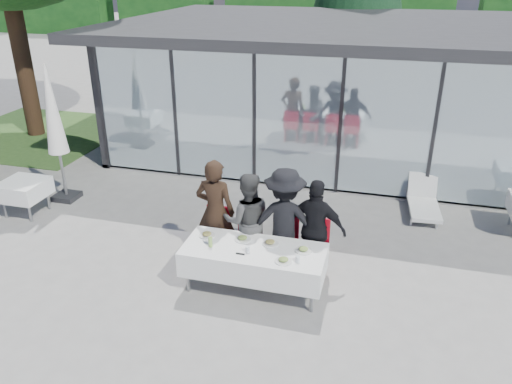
{
  "coord_description": "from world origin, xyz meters",
  "views": [
    {
      "loc": [
        1.99,
        -6.57,
        4.83
      ],
      "look_at": [
        -0.11,
        1.2,
        1.14
      ],
      "focal_mm": 35.0,
      "sensor_mm": 36.0,
      "label": 1
    }
  ],
  "objects_px": {
    "plate_d": "(303,250)",
    "plate_c": "(270,243)",
    "diner_chair_b": "(249,235)",
    "market_umbrella": "(53,117)",
    "diner_b": "(247,220)",
    "plate_extra": "(283,260)",
    "juice_bottle": "(210,242)",
    "spare_table_left": "(24,189)",
    "diner_chair_a": "(217,231)",
    "plate_b": "(243,238)",
    "diner_chair_d": "(315,244)",
    "plate_a": "(207,234)",
    "lounger": "(423,201)",
    "diner_c": "(284,221)",
    "dining_table": "(254,260)",
    "folded_eyeglasses": "(240,254)",
    "diner_d": "(316,229)",
    "diner_a": "(215,211)",
    "diner_chair_c": "(285,240)"
  },
  "relations": [
    {
      "from": "plate_d",
      "to": "plate_extra",
      "type": "distance_m",
      "value": 0.45
    },
    {
      "from": "diner_chair_c",
      "to": "lounger",
      "type": "relative_size",
      "value": 0.71
    },
    {
      "from": "plate_a",
      "to": "lounger",
      "type": "bearing_deg",
      "value": 43.69
    },
    {
      "from": "dining_table",
      "to": "diner_a",
      "type": "distance_m",
      "value": 1.19
    },
    {
      "from": "spare_table_left",
      "to": "plate_extra",
      "type": "bearing_deg",
      "value": -15.14
    },
    {
      "from": "diner_d",
      "to": "diner_a",
      "type": "bearing_deg",
      "value": 6.48
    },
    {
      "from": "plate_extra",
      "to": "juice_bottle",
      "type": "xyz_separation_m",
      "value": [
        -1.21,
        0.13,
        0.06
      ]
    },
    {
      "from": "diner_chair_c",
      "to": "diner_d",
      "type": "distance_m",
      "value": 0.62
    },
    {
      "from": "diner_chair_c",
      "to": "plate_a",
      "type": "relative_size",
      "value": 3.65
    },
    {
      "from": "diner_chair_b",
      "to": "folded_eyeglasses",
      "type": "distance_m",
      "value": 1.01
    },
    {
      "from": "diner_c",
      "to": "plate_d",
      "type": "height_order",
      "value": "diner_c"
    },
    {
      "from": "diner_c",
      "to": "plate_b",
      "type": "xyz_separation_m",
      "value": [
        -0.59,
        -0.47,
        -0.16
      ]
    },
    {
      "from": "diner_b",
      "to": "plate_b",
      "type": "height_order",
      "value": "diner_b"
    },
    {
      "from": "diner_chair_d",
      "to": "plate_extra",
      "type": "xyz_separation_m",
      "value": [
        -0.34,
        -1.0,
        0.24
      ]
    },
    {
      "from": "diner_b",
      "to": "plate_d",
      "type": "relative_size",
      "value": 6.42
    },
    {
      "from": "diner_c",
      "to": "juice_bottle",
      "type": "relative_size",
      "value": 11.31
    },
    {
      "from": "diner_chair_a",
      "to": "plate_b",
      "type": "bearing_deg",
      "value": -40.47
    },
    {
      "from": "plate_b",
      "to": "juice_bottle",
      "type": "height_order",
      "value": "juice_bottle"
    },
    {
      "from": "diner_b",
      "to": "diner_c",
      "type": "distance_m",
      "value": 0.65
    },
    {
      "from": "plate_a",
      "to": "folded_eyeglasses",
      "type": "distance_m",
      "value": 0.81
    },
    {
      "from": "plate_d",
      "to": "plate_c",
      "type": "bearing_deg",
      "value": 172.37
    },
    {
      "from": "diner_chair_d",
      "to": "diner_c",
      "type": "bearing_deg",
      "value": -173.29
    },
    {
      "from": "diner_b",
      "to": "plate_c",
      "type": "xyz_separation_m",
      "value": [
        0.52,
        -0.49,
        -0.08
      ]
    },
    {
      "from": "diner_d",
      "to": "plate_c",
      "type": "distance_m",
      "value": 0.82
    },
    {
      "from": "plate_b",
      "to": "spare_table_left",
      "type": "bearing_deg",
      "value": 167.59
    },
    {
      "from": "diner_a",
      "to": "plate_d",
      "type": "xyz_separation_m",
      "value": [
        1.64,
        -0.56,
        -0.17
      ]
    },
    {
      "from": "dining_table",
      "to": "juice_bottle",
      "type": "relative_size",
      "value": 13.7
    },
    {
      "from": "diner_chair_d",
      "to": "diner_d",
      "type": "bearing_deg",
      "value": -90.0
    },
    {
      "from": "diner_d",
      "to": "diner_chair_d",
      "type": "relative_size",
      "value": 1.77
    },
    {
      "from": "diner_a",
      "to": "juice_bottle",
      "type": "bearing_deg",
      "value": 105.22
    },
    {
      "from": "diner_chair_d",
      "to": "lounger",
      "type": "relative_size",
      "value": 0.71
    },
    {
      "from": "diner_d",
      "to": "plate_extra",
      "type": "relative_size",
      "value": 6.45
    },
    {
      "from": "plate_c",
      "to": "diner_b",
      "type": "bearing_deg",
      "value": 136.81
    },
    {
      "from": "diner_a",
      "to": "spare_table_left",
      "type": "bearing_deg",
      "value": -6.71
    },
    {
      "from": "diner_chair_b",
      "to": "market_umbrella",
      "type": "xyz_separation_m",
      "value": [
        -4.67,
        1.43,
        1.36
      ]
    },
    {
      "from": "diner_d",
      "to": "plate_extra",
      "type": "xyz_separation_m",
      "value": [
        -0.34,
        -0.94,
        -0.09
      ]
    },
    {
      "from": "folded_eyeglasses",
      "to": "spare_table_left",
      "type": "height_order",
      "value": "folded_eyeglasses"
    },
    {
      "from": "juice_bottle",
      "to": "spare_table_left",
      "type": "xyz_separation_m",
      "value": [
        -4.66,
        1.46,
        -0.28
      ]
    },
    {
      "from": "plate_c",
      "to": "plate_d",
      "type": "height_order",
      "value": "same"
    },
    {
      "from": "diner_chair_c",
      "to": "market_umbrella",
      "type": "height_order",
      "value": "market_umbrella"
    },
    {
      "from": "plate_c",
      "to": "spare_table_left",
      "type": "bearing_deg",
      "value": 168.46
    },
    {
      "from": "diner_b",
      "to": "plate_extra",
      "type": "bearing_deg",
      "value": 114.38
    },
    {
      "from": "diner_a",
      "to": "diner_c",
      "type": "height_order",
      "value": "diner_a"
    },
    {
      "from": "diner_chair_a",
      "to": "plate_extra",
      "type": "xyz_separation_m",
      "value": [
        1.41,
        -1.0,
        0.24
      ]
    },
    {
      "from": "diner_chair_d",
      "to": "plate_c",
      "type": "bearing_deg",
      "value": -139.92
    },
    {
      "from": "juice_bottle",
      "to": "folded_eyeglasses",
      "type": "relative_size",
      "value": 1.18
    },
    {
      "from": "diner_chair_b",
      "to": "folded_eyeglasses",
      "type": "bearing_deg",
      "value": -81.35
    },
    {
      "from": "diner_c",
      "to": "market_umbrella",
      "type": "xyz_separation_m",
      "value": [
        -5.31,
        1.49,
        0.96
      ]
    },
    {
      "from": "plate_a",
      "to": "diner_chair_a",
      "type": "bearing_deg",
      "value": 92.27
    },
    {
      "from": "diner_b",
      "to": "market_umbrella",
      "type": "distance_m",
      "value": 5.01
    }
  ]
}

